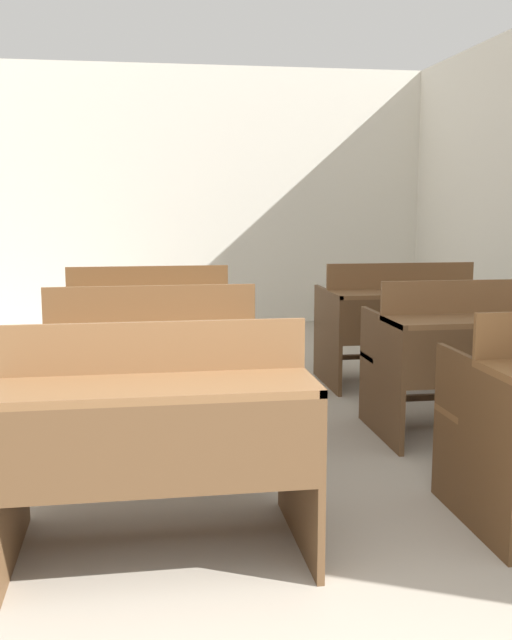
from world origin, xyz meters
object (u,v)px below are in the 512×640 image
object	(u,v)px
bench_third_center	(149,326)
bench_second_right	(475,353)
bench_front_center	(158,435)
bench_second_center	(152,365)
wastepaper_bin	(484,339)
bench_third_right	(401,320)

from	to	relation	value
bench_third_center	bench_second_right	bearing A→B (deg)	-34.58
bench_front_center	bench_third_center	bearing A→B (deg)	89.76
bench_second_center	wastepaper_bin	xyz separation A→B (m)	(2.89, 1.99, -0.29)
bench_second_right	bench_third_center	bearing A→B (deg)	145.42
wastepaper_bin	bench_third_center	bearing A→B (deg)	-166.43
bench_front_center	bench_second_center	world-z (taller)	same
bench_second_right	bench_third_right	size ratio (longest dim) A/B	1.00
bench_second_center	bench_front_center	bearing A→B (deg)	-90.21
bench_front_center	bench_third_right	bearing A→B (deg)	53.56
bench_second_center	bench_third_right	world-z (taller)	same
bench_third_right	wastepaper_bin	distance (m)	1.27
bench_second_right	bench_front_center	bearing A→B (deg)	-145.76
wastepaper_bin	bench_second_right	bearing A→B (deg)	-117.39
bench_front_center	bench_second_center	distance (m)	1.26
bench_front_center	bench_second_center	xyz separation A→B (m)	(0.00, 1.26, 0.00)
bench_second_right	bench_third_center	distance (m)	2.26
bench_front_center	bench_second_center	size ratio (longest dim) A/B	1.00
bench_third_center	wastepaper_bin	size ratio (longest dim) A/B	3.05
bench_second_center	bench_second_right	distance (m)	1.86
bench_third_right	wastepaper_bin	size ratio (longest dim) A/B	3.05
bench_second_right	wastepaper_bin	xyz separation A→B (m)	(1.02, 1.98, -0.29)
bench_second_center	bench_third_right	size ratio (longest dim) A/B	1.00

